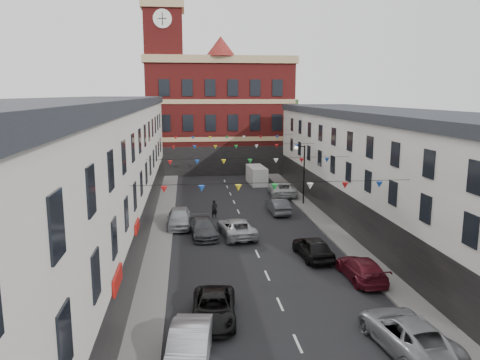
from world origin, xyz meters
name	(u,v)px	position (x,y,z in m)	size (l,w,h in m)	color
ground	(257,254)	(0.00, 0.00, 0.00)	(160.00, 160.00, 0.00)	black
pavement_left	(159,247)	(-6.90, 2.00, 0.07)	(1.80, 64.00, 0.15)	#605E5B
pavement_right	(344,241)	(6.90, 2.00, 0.07)	(1.80, 64.00, 0.15)	#605E5B
terrace_left	(82,179)	(-11.78, 1.00, 5.35)	(8.40, 56.00, 10.70)	beige
terrace_right	(416,180)	(11.78, 1.00, 4.85)	(8.40, 56.00, 9.70)	silver
civic_building	(219,114)	(0.00, 37.95, 8.14)	(20.60, 13.30, 18.50)	maroon
clock_tower	(164,64)	(-7.50, 35.00, 14.93)	(5.60, 5.60, 30.00)	maroon
distant_hill	(190,125)	(-4.00, 62.00, 5.00)	(40.00, 14.00, 10.00)	#305125
street_lamp	(302,167)	(6.55, 14.00, 3.90)	(1.10, 0.36, 6.00)	black
car_left_b	(189,347)	(-4.82, -13.07, 0.77)	(1.64, 4.70, 1.55)	#9D9EA4
car_left_c	(214,308)	(-3.60, -9.36, 0.65)	(2.15, 4.66, 1.29)	black
car_left_d	(203,228)	(-3.60, 4.50, 0.69)	(1.93, 4.76, 1.38)	#3F4146
car_left_e	(179,218)	(-5.50, 7.39, 0.82)	(1.94, 4.81, 1.64)	gray
car_right_b	(407,333)	(4.61, -12.97, 0.76)	(2.53, 5.49, 1.52)	gray
car_right_c	(361,269)	(5.50, -5.22, 0.69)	(1.92, 4.72, 1.37)	#5A121E
car_right_d	(313,248)	(3.60, -1.31, 0.76)	(1.80, 4.48, 1.53)	black
car_right_e	(278,206)	(3.60, 10.92, 0.72)	(1.53, 4.39, 1.45)	#46484D
car_right_f	(282,189)	(5.50, 18.36, 0.81)	(2.67, 5.79, 1.61)	#BABDBF
moving_car	(237,227)	(-1.00, 4.23, 0.72)	(2.39, 5.18, 1.44)	#A7ABAE
white_van	(257,175)	(3.80, 25.63, 1.09)	(1.89, 4.92, 2.18)	silver
pedestrian	(215,209)	(-2.38, 9.89, 0.83)	(0.61, 0.40, 1.66)	black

